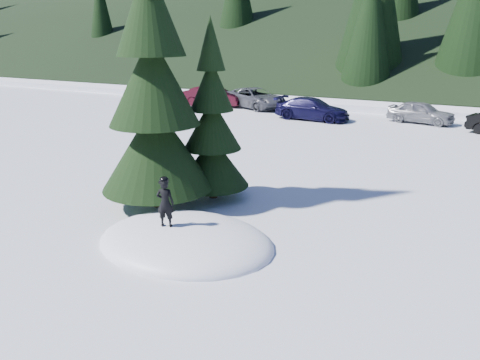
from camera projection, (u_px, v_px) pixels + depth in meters
The scene contains 10 objects.
ground at pixel (186, 243), 11.32m from camera, with size 200.00×200.00×0.00m, color white.
snow_mound at pixel (186, 243), 11.32m from camera, with size 4.48×3.52×0.96m, color white.
spruce_tall at pixel (154, 92), 12.86m from camera, with size 3.20×3.20×8.60m.
spruce_short at pixel (212, 131), 13.93m from camera, with size 2.20×2.20×5.37m.
child_skier at pixel (165, 203), 10.95m from camera, with size 0.42×0.28×1.15m, color black.
car_0 at pixel (158, 89), 37.47m from camera, with size 1.70×4.23×1.44m, color black.
car_1 at pixel (213, 96), 33.18m from camera, with size 1.50×4.31×1.42m, color #320912.
car_2 at pixel (255, 98), 32.24m from camera, with size 2.29×4.96×1.38m, color #515259.
car_3 at pixel (312, 109), 27.75m from camera, with size 1.81×4.46×1.30m, color black.
car_4 at pixel (421, 112), 26.67m from camera, with size 1.48×3.67×1.25m, color gray.
Camera 1 is at (6.14, -8.45, 4.81)m, focal length 35.00 mm.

